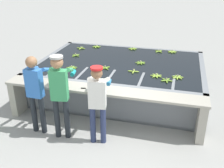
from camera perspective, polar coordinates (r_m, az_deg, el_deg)
ground_plane at (r=5.66m, az=-2.88°, el=-9.96°), size 80.00×80.00×0.00m
wash_tank at (r=7.11m, az=1.81°, el=1.45°), size 4.28×3.03×0.86m
work_ledge at (r=5.53m, az=-2.30°, el=-3.44°), size 4.28×0.45×0.86m
worker_0 at (r=5.37m, az=-16.25°, el=-0.83°), size 0.42×0.72×1.65m
worker_1 at (r=5.05m, az=-11.30°, el=-1.09°), size 0.48×0.75×1.72m
worker_2 at (r=4.86m, az=-3.15°, el=-3.10°), size 0.48×0.74×1.58m
banana_bunch_floating_0 at (r=7.53m, az=-7.89°, el=6.21°), size 0.27×0.27×0.08m
banana_bunch_floating_1 at (r=7.17m, az=-12.01°, el=4.99°), size 0.27×0.28×0.08m
banana_bunch_floating_2 at (r=6.90m, az=6.21°, el=4.61°), size 0.28×0.28×0.08m
banana_bunch_floating_3 at (r=6.13m, az=14.07°, el=1.45°), size 0.28×0.28×0.08m
banana_bunch_floating_4 at (r=6.31m, az=4.70°, el=2.77°), size 0.28×0.28×0.08m
banana_bunch_floating_5 at (r=8.19m, az=-6.79°, el=7.76°), size 0.28×0.28×0.08m
banana_bunch_floating_6 at (r=8.31m, az=-3.42°, el=8.12°), size 0.26×0.28×0.08m
banana_bunch_floating_7 at (r=6.51m, az=-1.50°, el=3.53°), size 0.24×0.24×0.08m
banana_bunch_floating_8 at (r=7.94m, az=10.13°, el=7.02°), size 0.25×0.25×0.08m
banana_bunch_floating_9 at (r=5.91m, az=11.75°, el=0.80°), size 0.27×0.28×0.08m
banana_bunch_floating_10 at (r=6.11m, az=9.60°, el=1.78°), size 0.28×0.28×0.08m
banana_bunch_floating_11 at (r=7.98m, az=12.97°, el=6.85°), size 0.28×0.28×0.08m
banana_bunch_floating_12 at (r=6.59m, az=-8.76°, el=3.51°), size 0.28×0.28×0.08m
banana_bunch_floating_13 at (r=8.10m, az=4.53°, el=7.66°), size 0.28×0.28×0.08m
knife_0 at (r=5.45m, az=-5.51°, el=-0.91°), size 0.34×0.12×0.02m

